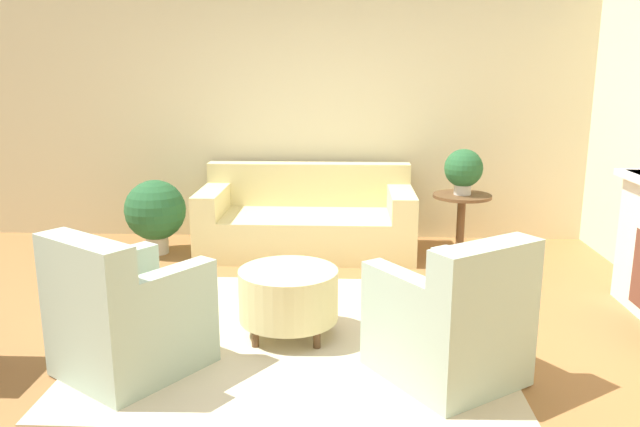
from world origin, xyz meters
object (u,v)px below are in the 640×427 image
potted_plant_on_side_table (463,169)px  potted_plant_floor (155,211)px  armchair_left (125,318)px  ottoman_table (288,294)px  couch (307,222)px  side_table (461,214)px  armchair_right (452,324)px

potted_plant_on_side_table → potted_plant_floor: 3.05m
armchair_left → ottoman_table: size_ratio=1.51×
potted_plant_floor → couch: bearing=5.6°
potted_plant_on_side_table → side_table: bearing=0.0°
ottoman_table → potted_plant_floor: (-1.51, 1.93, 0.13)m
armchair_left → potted_plant_on_side_table: 3.56m
ottoman_table → couch: bearing=90.1°
potted_plant_floor → armchair_left: bearing=-77.1°
armchair_right → potted_plant_floor: bearing=135.4°
couch → side_table: 1.53m
armchair_right → potted_plant_on_side_table: (0.49, 2.53, 0.52)m
armchair_left → side_table: armchair_left is taller
couch → side_table: size_ratio=3.39×
potted_plant_on_side_table → potted_plant_floor: potted_plant_on_side_table is taller
ottoman_table → potted_plant_on_side_table: bearing=52.2°
couch → potted_plant_on_side_table: 1.63m
ottoman_table → armchair_right: bearing=-29.2°
armchair_left → potted_plant_on_side_table: bearing=45.9°
ottoman_table → side_table: side_table is taller
armchair_right → potted_plant_on_side_table: size_ratio=2.33×
potted_plant_floor → side_table: bearing=0.6°
armchair_left → ottoman_table: armchair_left is taller
armchair_right → potted_plant_floor: (-2.53, 2.50, 0.08)m
couch → ottoman_table: size_ratio=3.09×
couch → side_table: couch is taller
potted_plant_on_side_table → armchair_right: bearing=-101.0°
side_table → couch: bearing=175.6°
ottoman_table → side_table: size_ratio=1.10×
armchair_right → potted_plant_on_side_table: bearing=79.0°
armchair_right → ottoman_table: bearing=150.8°
couch → ottoman_table: (0.00, -2.07, 0.00)m
potted_plant_on_side_table → couch: bearing=175.6°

